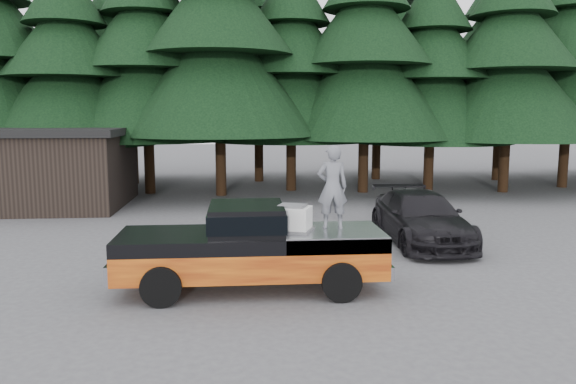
{
  "coord_description": "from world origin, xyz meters",
  "views": [
    {
      "loc": [
        -0.08,
        -12.28,
        3.9
      ],
      "look_at": [
        0.97,
        0.0,
        2.17
      ],
      "focal_mm": 35.0,
      "sensor_mm": 36.0,
      "label": 1
    }
  ],
  "objects": [
    {
      "name": "pickup_truck",
      "position": [
        0.14,
        -0.13,
        0.67
      ],
      "size": [
        6.0,
        2.04,
        1.33
      ],
      "primitive_type": null,
      "color": "orange",
      "rests_on": "ground"
    },
    {
      "name": "parked_car",
      "position": [
        5.36,
        4.03,
        0.76
      ],
      "size": [
        2.14,
        5.26,
        1.53
      ],
      "primitive_type": "imported",
      "rotation": [
        0.0,
        0.0,
        -0.0
      ],
      "color": "black",
      "rests_on": "ground"
    },
    {
      "name": "treeline",
      "position": [
        0.42,
        17.2,
        7.72
      ],
      "size": [
        60.15,
        16.05,
        17.5
      ],
      "color": "black",
      "rests_on": "ground"
    },
    {
      "name": "truck_cab",
      "position": [
        0.04,
        -0.13,
        1.62
      ],
      "size": [
        1.66,
        1.9,
        0.59
      ],
      "primitive_type": "cube",
      "color": "black",
      "rests_on": "pickup_truck"
    },
    {
      "name": "air_compressor",
      "position": [
        1.05,
        -0.26,
        1.59
      ],
      "size": [
        0.94,
        0.86,
        0.52
      ],
      "primitive_type": "cube",
      "rotation": [
        0.0,
        0.0,
        -0.36
      ],
      "color": "silver",
      "rests_on": "pickup_truck"
    },
    {
      "name": "ground",
      "position": [
        0.0,
        0.0,
        0.0
      ],
      "size": [
        120.0,
        120.0,
        0.0
      ],
      "primitive_type": "plane",
      "color": "#474749",
      "rests_on": "ground"
    },
    {
      "name": "utility_building",
      "position": [
        -9.0,
        12.0,
        1.67
      ],
      "size": [
        8.4,
        6.4,
        3.3
      ],
      "color": "black",
      "rests_on": "ground"
    },
    {
      "name": "man_on_bed",
      "position": [
        1.97,
        0.01,
        2.27
      ],
      "size": [
        0.69,
        0.46,
        1.88
      ],
      "primitive_type": "imported",
      "rotation": [
        0.0,
        0.0,
        3.13
      ],
      "color": "slate",
      "rests_on": "pickup_truck"
    }
  ]
}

